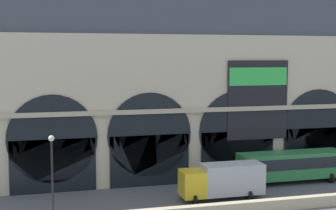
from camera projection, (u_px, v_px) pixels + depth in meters
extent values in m
plane|color=#54565B|center=(211.00, 197.00, 43.09)|extent=(200.00, 200.00, 0.00)
cube|color=#BCAD8C|center=(232.00, 208.00, 38.28)|extent=(90.00, 0.70, 0.95)
cube|color=beige|center=(189.00, 108.00, 49.10)|extent=(47.82, 4.09, 14.79)
cube|color=#424751|center=(188.00, 12.00, 48.38)|extent=(47.82, 3.49, 4.73)
cube|color=black|center=(53.00, 166.00, 44.13)|extent=(7.86, 0.20, 5.06)
cylinder|color=black|center=(53.00, 139.00, 43.87)|extent=(8.28, 0.20, 8.28)
cube|color=black|center=(150.00, 161.00, 46.44)|extent=(7.86, 0.20, 5.06)
cylinder|color=black|center=(150.00, 135.00, 46.18)|extent=(8.28, 0.20, 8.28)
cube|color=black|center=(237.00, 156.00, 48.74)|extent=(7.86, 0.20, 5.06)
cylinder|color=black|center=(238.00, 131.00, 48.48)|extent=(8.28, 0.20, 8.28)
cube|color=black|center=(317.00, 151.00, 51.05)|extent=(7.86, 0.20, 5.06)
cylinder|color=black|center=(318.00, 128.00, 50.79)|extent=(8.28, 0.20, 8.28)
cube|color=black|center=(258.00, 100.00, 48.57)|extent=(6.59, 0.12, 8.10)
cube|color=green|center=(259.00, 76.00, 48.24)|extent=(6.32, 0.04, 1.83)
cube|color=#B6AB91|center=(195.00, 110.00, 46.99)|extent=(47.82, 0.50, 0.44)
cube|color=gold|center=(192.00, 183.00, 41.67)|extent=(2.00, 2.30, 2.30)
cube|color=#ADB2B7|center=(232.00, 178.00, 42.59)|extent=(5.50, 2.30, 2.70)
cylinder|color=black|center=(195.00, 200.00, 40.77)|extent=(0.28, 0.84, 0.84)
cylinder|color=black|center=(188.00, 193.00, 42.76)|extent=(0.28, 0.84, 0.84)
cylinder|color=black|center=(250.00, 195.00, 42.04)|extent=(0.28, 0.84, 0.84)
cylinder|color=black|center=(240.00, 189.00, 44.04)|extent=(0.28, 0.84, 0.84)
cube|color=#2D7A42|center=(291.00, 165.00, 47.75)|extent=(11.00, 2.50, 2.60)
cube|color=black|center=(298.00, 164.00, 46.50)|extent=(10.12, 0.04, 1.10)
cylinder|color=black|center=(260.00, 183.00, 45.84)|extent=(0.28, 1.00, 1.00)
cylinder|color=black|center=(251.00, 177.00, 48.01)|extent=(0.28, 1.00, 1.00)
cylinder|color=black|center=(331.00, 178.00, 47.77)|extent=(0.28, 1.00, 1.00)
cylinder|color=black|center=(318.00, 173.00, 49.94)|extent=(0.28, 1.00, 1.00)
cylinder|color=black|center=(53.00, 184.00, 35.26)|extent=(0.16, 0.16, 6.50)
sphere|color=#F2EDCC|center=(51.00, 138.00, 34.90)|extent=(0.44, 0.44, 0.44)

